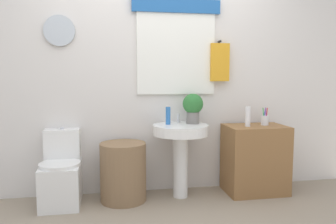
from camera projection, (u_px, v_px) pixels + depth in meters
The scene contains 10 objects.
back_wall at pixel (155, 69), 3.55m from camera, with size 4.40×0.18×2.60m.
toilet at pixel (62, 175), 3.23m from camera, with size 0.38×0.51×0.73m.
laundry_hamper at pixel (123, 172), 3.31m from camera, with size 0.45×0.45×0.58m, color #846647.
pedestal_sink at pixel (181, 141), 3.38m from camera, with size 0.56×0.56×0.75m.
faucet at pixel (178, 118), 3.47m from camera, with size 0.03×0.03×0.10m, color silver.
wooden_cabinet at pixel (255, 159), 3.54m from camera, with size 0.62×0.44×0.71m, color olive.
soap_bottle at pixel (168, 116), 3.38m from camera, with size 0.05×0.05×0.18m, color #2D6BB7.
potted_plant at pixel (193, 106), 3.42m from camera, with size 0.21×0.21×0.31m.
lotion_bottle at pixel (248, 117), 3.43m from camera, with size 0.05×0.05×0.21m, color white.
toothbrush_cup at pixel (265, 120), 3.54m from camera, with size 0.08×0.08×0.19m.
Camera 1 is at (-0.50, -2.40, 1.24)m, focal length 35.81 mm.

